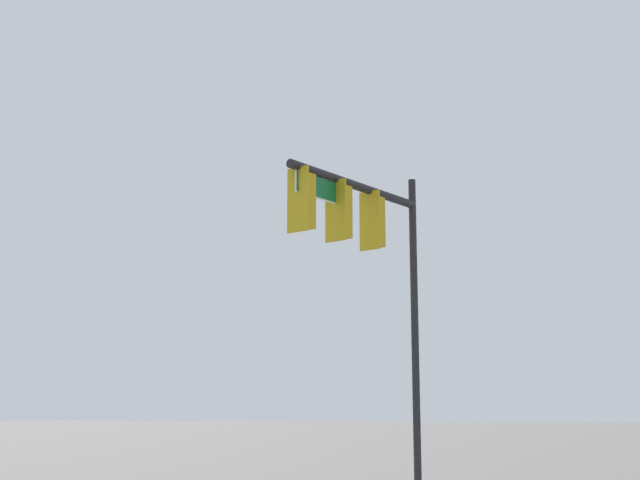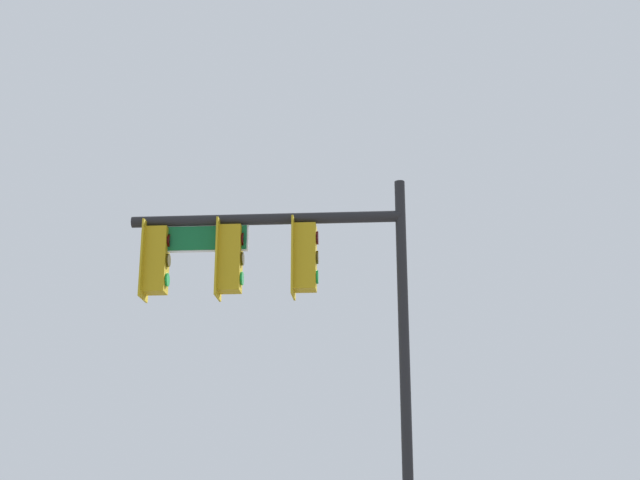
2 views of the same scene
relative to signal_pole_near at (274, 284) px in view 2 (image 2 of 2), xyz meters
The scene contains 1 object.
signal_pole_near is the anchor object (origin of this frame).
Camera 2 is at (-5.44, 4.88, 1.96)m, focal length 50.00 mm.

